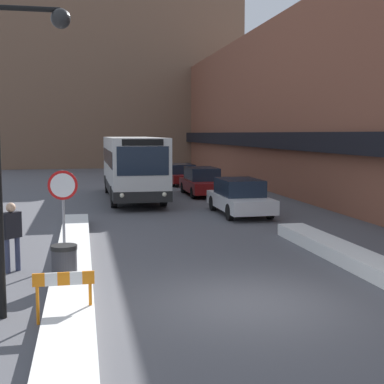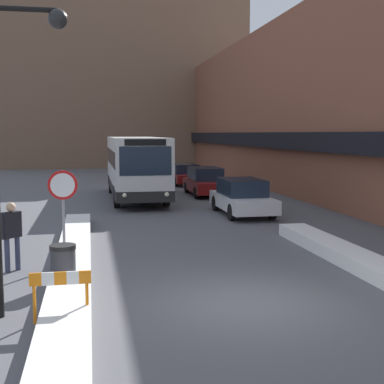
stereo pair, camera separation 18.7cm
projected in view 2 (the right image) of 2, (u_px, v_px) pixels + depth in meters
The scene contains 14 objects.
ground_plane at pixel (249, 303), 10.85m from camera, with size 160.00×160.00×0.00m, color #515156.
building_row_right at pixel (288, 110), 35.60m from camera, with size 5.50×60.00×10.02m.
building_backdrop_far at pixel (118, 76), 55.72m from camera, with size 26.00×8.00×18.78m.
snow_bank_left at pixel (73, 265), 13.41m from camera, with size 0.90×15.38×0.30m.
snow_bank_right at pixel (372, 267), 13.05m from camera, with size 0.90×10.58×0.38m.
city_bus at pixel (136, 166), 27.95m from camera, with size 2.59×10.22×3.23m.
parked_car_front at pixel (242, 197), 22.64m from camera, with size 1.88×4.53×1.51m.
parked_car_middle at pixel (205, 182), 29.77m from camera, with size 1.83×4.53×1.54m.
parked_car_back at pixel (185, 174), 36.18m from camera, with size 1.84×4.69×1.37m.
stop_sign at pixel (63, 196), 13.84m from camera, with size 0.76×0.08×2.49m.
street_lamp at pixel (10, 122), 9.71m from camera, with size 1.46×0.36×5.80m.
pedestrian at pixel (12, 230), 13.28m from camera, with size 0.49×0.48×1.74m.
trash_bin at pixel (63, 265), 12.03m from camera, with size 0.59×0.59×0.95m.
construction_barricade at pixel (61, 286), 9.71m from camera, with size 1.10×0.06×0.94m.
Camera 2 is at (-3.12, -10.13, 3.44)m, focal length 50.00 mm.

